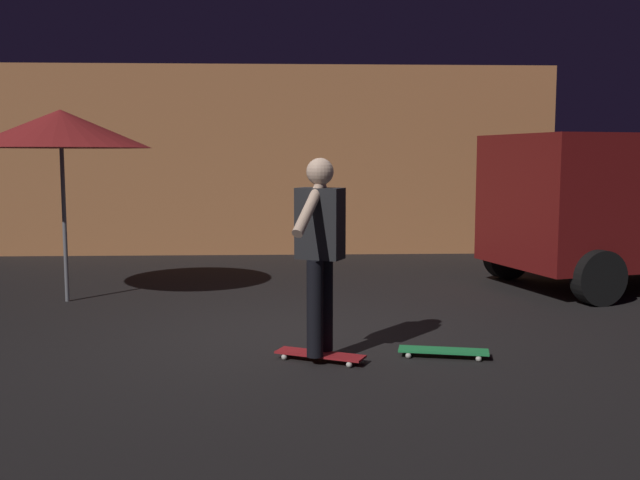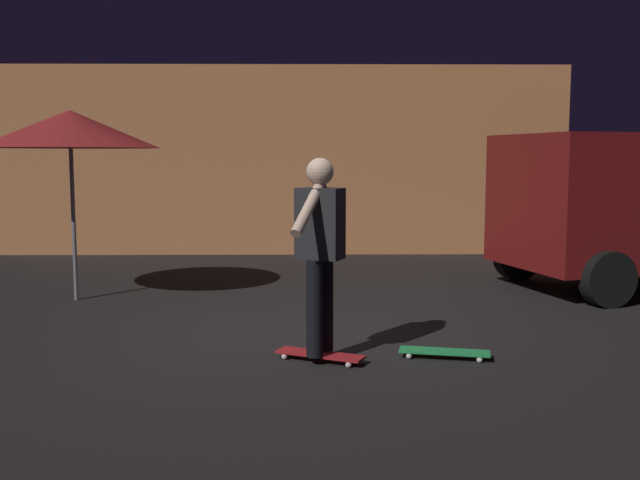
% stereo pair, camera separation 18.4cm
% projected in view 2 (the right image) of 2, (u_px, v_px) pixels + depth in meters
% --- Properties ---
extents(ground_plane, '(28.00, 28.00, 0.00)m').
position_uv_depth(ground_plane, '(294.00, 338.00, 7.11)').
color(ground_plane, black).
extents(low_building, '(10.14, 3.79, 3.34)m').
position_uv_depth(low_building, '(285.00, 160.00, 14.83)').
color(low_building, '#C67A47').
rests_on(low_building, ground_plane).
extents(patio_umbrella, '(2.10, 2.10, 2.30)m').
position_uv_depth(patio_umbrella, '(70.00, 129.00, 8.78)').
color(patio_umbrella, slate).
rests_on(patio_umbrella, ground_plane).
extents(skateboard_ridden, '(0.79, 0.51, 0.07)m').
position_uv_depth(skateboard_ridden, '(320.00, 355.00, 6.32)').
color(skateboard_ridden, '#AD1E23').
rests_on(skateboard_ridden, ground_plane).
extents(skateboard_spare, '(0.80, 0.36, 0.07)m').
position_uv_depth(skateboard_spare, '(444.00, 352.00, 6.41)').
color(skateboard_spare, green).
rests_on(skateboard_spare, ground_plane).
extents(skater, '(0.50, 0.93, 1.67)m').
position_uv_depth(skater, '(320.00, 242.00, 6.21)').
color(skater, black).
rests_on(skater, skateboard_ridden).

